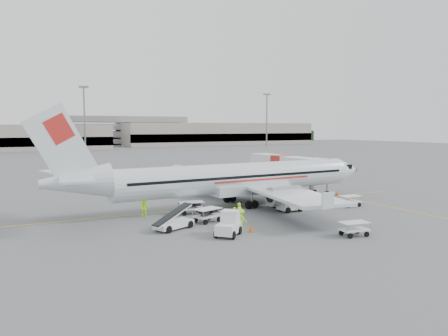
# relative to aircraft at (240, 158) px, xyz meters

# --- Properties ---
(ground) EXTENTS (360.00, 360.00, 0.00)m
(ground) POSITION_rel_aircraft_xyz_m (-0.78, 0.22, -5.01)
(ground) COLOR #56595B
(stripe_lead) EXTENTS (44.00, 0.20, 0.01)m
(stripe_lead) POSITION_rel_aircraft_xyz_m (-0.78, 0.22, -5.00)
(stripe_lead) COLOR yellow
(stripe_lead) RESTS_ON ground
(stripe_cross) EXTENTS (0.20, 20.00, 0.01)m
(stripe_cross) POSITION_rel_aircraft_xyz_m (13.22, -7.78, -5.00)
(stripe_cross) COLOR yellow
(stripe_cross) RESTS_ON ground
(terminal_east) EXTENTS (90.00, 26.00, 10.00)m
(terminal_east) POSITION_rel_aircraft_xyz_m (69.22, 145.22, -0.01)
(terminal_east) COLOR gray
(terminal_east) RESTS_ON ground
(parking_garage) EXTENTS (62.00, 24.00, 14.00)m
(parking_garage) POSITION_rel_aircraft_xyz_m (24.22, 160.22, 1.99)
(parking_garage) COLOR slate
(parking_garage) RESTS_ON ground
(treeline) EXTENTS (300.00, 3.00, 6.00)m
(treeline) POSITION_rel_aircraft_xyz_m (-0.78, 175.22, -2.01)
(treeline) COLOR black
(treeline) RESTS_ON ground
(mast_center) EXTENTS (3.20, 1.20, 22.00)m
(mast_center) POSITION_rel_aircraft_xyz_m (4.22, 118.22, 5.99)
(mast_center) COLOR slate
(mast_center) RESTS_ON ground
(mast_east) EXTENTS (3.20, 1.20, 22.00)m
(mast_east) POSITION_rel_aircraft_xyz_m (79.22, 118.22, 5.99)
(mast_east) COLOR slate
(mast_east) RESTS_ON ground
(aircraft) EXTENTS (37.86, 30.45, 10.02)m
(aircraft) POSITION_rel_aircraft_xyz_m (0.00, 0.00, 0.00)
(aircraft) COLOR silver
(aircraft) RESTS_ON ground
(jet_bridge) EXTENTS (3.43, 17.08, 4.47)m
(jet_bridge) POSITION_rel_aircraft_xyz_m (11.13, 8.32, -2.77)
(jet_bridge) COLOR silver
(jet_bridge) RESTS_ON ground
(belt_loader) EXTENTS (4.73, 3.26, 2.40)m
(belt_loader) POSITION_rel_aircraft_xyz_m (-10.02, -6.93, -3.81)
(belt_loader) COLOR silver
(belt_loader) RESTS_ON ground
(tug_fore) EXTENTS (2.28, 1.81, 1.54)m
(tug_fore) POSITION_rel_aircraft_xyz_m (3.19, -3.21, -4.24)
(tug_fore) COLOR silver
(tug_fore) RESTS_ON ground
(tug_mid) EXTENTS (2.42, 1.50, 1.80)m
(tug_mid) POSITION_rel_aircraft_xyz_m (2.71, -5.08, -4.11)
(tug_mid) COLOR silver
(tug_mid) RESTS_ON ground
(tug_aft) EXTENTS (2.69, 2.67, 1.86)m
(tug_aft) POSITION_rel_aircraft_xyz_m (-7.15, -10.86, -4.08)
(tug_aft) COLOR silver
(tug_aft) RESTS_ON ground
(cart_loaded_a) EXTENTS (2.50, 1.72, 1.20)m
(cart_loaded_a) POSITION_rel_aircraft_xyz_m (-6.38, -1.87, -4.41)
(cart_loaded_a) COLOR silver
(cart_loaded_a) RESTS_ON ground
(cart_loaded_b) EXTENTS (2.70, 2.11, 1.23)m
(cart_loaded_b) POSITION_rel_aircraft_xyz_m (-6.52, -5.80, -4.39)
(cart_loaded_b) COLOR silver
(cart_loaded_b) RESTS_ON ground
(cart_empty_a) EXTENTS (2.26, 1.51, 1.11)m
(cart_empty_a) POSITION_rel_aircraft_xyz_m (1.31, -15.24, -4.45)
(cart_empty_a) COLOR silver
(cart_empty_a) RESTS_ON ground
(cart_empty_b) EXTENTS (2.22, 1.35, 1.14)m
(cart_empty_b) POSITION_rel_aircraft_xyz_m (9.82, -5.76, -4.44)
(cart_empty_b) COLOR silver
(cart_empty_b) RESTS_ON ground
(cone_nose) EXTENTS (0.37, 0.37, 0.60)m
(cone_nose) POSITION_rel_aircraft_xyz_m (13.67, 0.49, -4.71)
(cone_nose) COLOR #E0510E
(cone_nose) RESTS_ON ground
(cone_port) EXTENTS (0.39, 0.39, 0.64)m
(cone_port) POSITION_rel_aircraft_xyz_m (0.81, 11.04, -4.69)
(cone_port) COLOR #E0510E
(cone_port) RESTS_ON ground
(cone_stbd) EXTENTS (0.36, 0.36, 0.60)m
(cone_stbd) POSITION_rel_aircraft_xyz_m (-4.97, -10.57, -4.71)
(cone_stbd) COLOR #E0510E
(cone_stbd) RESTS_ON ground
(crew_a) EXTENTS (0.72, 0.59, 1.70)m
(crew_a) POSITION_rel_aircraft_xyz_m (-4.04, -7.07, -4.16)
(crew_a) COLOR #96E21C
(crew_a) RESTS_ON ground
(crew_b) EXTENTS (1.05, 1.02, 1.71)m
(crew_b) POSITION_rel_aircraft_xyz_m (-10.74, -1.28, -4.15)
(crew_b) COLOR #96E21C
(crew_b) RESTS_ON ground
(crew_c) EXTENTS (1.06, 1.23, 1.65)m
(crew_c) POSITION_rel_aircraft_xyz_m (-5.20, -9.40, -4.18)
(crew_c) COLOR #96E21C
(crew_c) RESTS_ON ground
(crew_d) EXTENTS (1.07, 0.88, 1.70)m
(crew_d) POSITION_rel_aircraft_xyz_m (-5.38, -8.66, -4.16)
(crew_d) COLOR #96E21C
(crew_d) RESTS_ON ground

